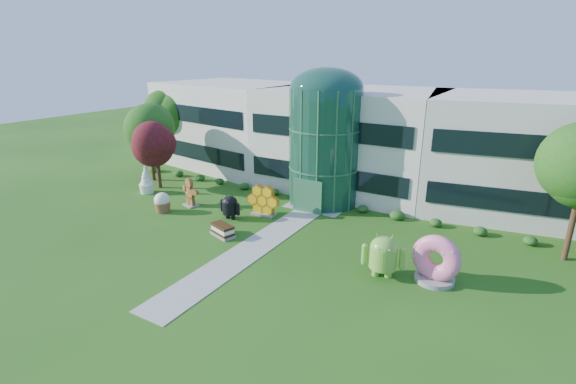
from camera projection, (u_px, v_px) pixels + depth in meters
The scene contains 14 objects.
ground at pixel (242, 255), 27.11m from camera, with size 140.00×140.00×0.00m, color #215114.
building at pixel (352, 138), 40.32m from camera, with size 46.00×15.00×9.30m, color beige, non-canonical shape.
atrium at pixel (325, 147), 35.34m from camera, with size 6.00×6.00×9.80m, color #194738.
walkway at pixel (260, 243), 28.73m from camera, with size 2.40×20.00×0.04m, color #9E9E93.
tree_red at pixel (157, 158), 39.75m from camera, with size 4.00×4.00×6.00m, color #3F0C14, non-canonical shape.
trees_backdrop at pixel (330, 153), 36.38m from camera, with size 52.00×8.00×8.40m, color #244F13, non-canonical shape.
android_green at pixel (383, 253), 24.15m from camera, with size 2.60×1.73×2.95m, color #74B83B, non-canonical shape.
android_black at pixel (230, 206), 32.73m from camera, with size 1.96×1.31×2.23m, color black, non-canonical shape.
donut at pixel (437, 258), 23.62m from camera, with size 2.81×1.35×2.93m, color pink, non-canonical shape.
gingerbread at pixel (190, 192), 35.52m from camera, with size 2.73×1.05×2.52m, color brown, non-canonical shape.
ice_cream_sandwich at pixel (223, 230), 29.87m from camera, with size 1.98×0.99×0.88m, color black, non-canonical shape.
honeycomb at pixel (263, 202), 33.51m from camera, with size 2.90×1.04×2.28m, color gold, non-canonical shape.
froyo at pixel (146, 179), 38.78m from camera, with size 1.53×1.53×2.62m, color white, non-canonical shape.
cupcake at pixel (162, 202), 34.24m from camera, with size 1.40×1.40×1.68m, color white, non-canonical shape.
Camera 1 is at (14.97, -19.49, 12.52)m, focal length 26.00 mm.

